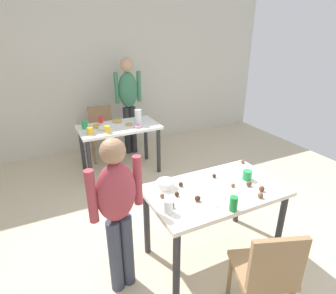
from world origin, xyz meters
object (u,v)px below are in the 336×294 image
object	(u,v)px
dining_table_near	(215,199)
dining_table_far	(119,134)
mixing_bowl	(166,184)
soda_can	(234,204)
chair_far_table	(102,130)
person_girl_near	(117,207)
person_adult_far	(128,98)
chair_near_table	(267,271)
pitcher_far	(138,117)

from	to	relation	value
dining_table_near	dining_table_far	world-z (taller)	same
dining_table_far	mixing_bowl	distance (m)	1.85
dining_table_far	soda_can	world-z (taller)	soda_can
chair_far_table	dining_table_far	bearing A→B (deg)	-80.83
person_girl_near	chair_far_table	bearing A→B (deg)	78.94
person_adult_far	person_girl_near	bearing A→B (deg)	-110.92
chair_far_table	person_girl_near	bearing A→B (deg)	-101.06
dining_table_far	person_girl_near	bearing A→B (deg)	-107.43
chair_near_table	person_girl_near	xyz separation A→B (m)	(-0.83, 0.77, 0.32)
dining_table_near	person_girl_near	size ratio (longest dim) A/B	0.89
dining_table_far	person_adult_far	bearing A→B (deg)	59.08
mixing_bowl	soda_can	xyz separation A→B (m)	(0.33, -0.54, 0.03)
chair_far_table	person_adult_far	xyz separation A→B (m)	(0.49, -0.03, 0.50)
chair_near_table	person_adult_far	bearing A→B (deg)	86.98
dining_table_far	pitcher_far	xyz separation A→B (m)	(0.28, -0.07, 0.23)
mixing_bowl	person_adult_far	bearing A→B (deg)	78.27
person_adult_far	pitcher_far	xyz separation A→B (m)	(-0.10, -0.70, -0.13)
person_girl_near	dining_table_near	bearing A→B (deg)	-2.29
chair_near_table	chair_far_table	world-z (taller)	same
chair_near_table	dining_table_far	bearing A→B (deg)	94.10
chair_far_table	dining_table_near	bearing A→B (deg)	-82.32
dining_table_near	pitcher_far	world-z (taller)	pitcher_far
chair_near_table	person_girl_near	world-z (taller)	person_girl_near
chair_near_table	person_adult_far	world-z (taller)	person_adult_far
dining_table_near	chair_near_table	xyz separation A→B (m)	(-0.06, -0.74, -0.15)
chair_far_table	person_adult_far	distance (m)	0.70
dining_table_far	soda_can	xyz separation A→B (m)	(0.20, -2.38, 0.18)
mixing_bowl	soda_can	distance (m)	0.64
soda_can	person_adult_far	bearing A→B (deg)	86.49
person_adult_far	soda_can	distance (m)	3.03
person_girl_near	mixing_bowl	bearing A→B (deg)	20.08
person_girl_near	mixing_bowl	size ratio (longest dim) A/B	8.52
chair_near_table	person_adult_far	distance (m)	3.47
chair_far_table	soda_can	size ratio (longest dim) A/B	7.13
chair_far_table	soda_can	distance (m)	3.08
dining_table_far	person_adult_far	world-z (taller)	person_adult_far
dining_table_near	person_girl_near	world-z (taller)	person_girl_near
mixing_bowl	pitcher_far	distance (m)	1.82
dining_table_near	person_adult_far	bearing A→B (deg)	87.40
person_girl_near	soda_can	size ratio (longest dim) A/B	11.30
person_adult_far	pitcher_far	world-z (taller)	person_adult_far
dining_table_far	mixing_bowl	world-z (taller)	mixing_bowl
person_adult_far	pitcher_far	size ratio (longest dim) A/B	7.13
soda_can	pitcher_far	size ratio (longest dim) A/B	0.53
mixing_bowl	soda_can	bearing A→B (deg)	-58.85
pitcher_far	chair_near_table	bearing A→B (deg)	-91.69
dining_table_far	chair_near_table	xyz separation A→B (m)	(0.20, -2.79, -0.14)
dining_table_far	person_girl_near	world-z (taller)	person_girl_near
person_girl_near	person_adult_far	world-z (taller)	person_adult_far
dining_table_near	person_girl_near	xyz separation A→B (m)	(-0.89, 0.04, 0.17)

